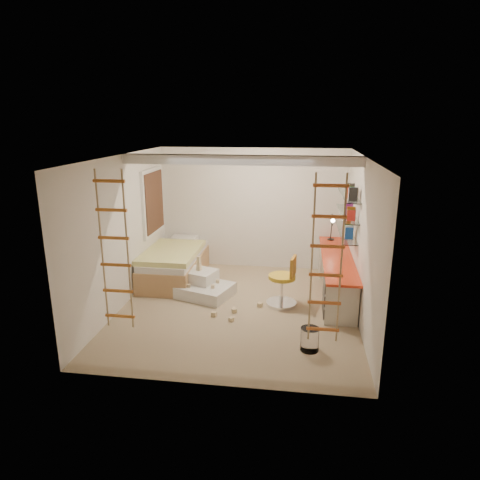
# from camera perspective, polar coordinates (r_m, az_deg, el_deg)

# --- Properties ---
(floor) EXTENTS (4.50, 4.50, 0.00)m
(floor) POSITION_cam_1_polar(r_m,az_deg,el_deg) (7.53, -0.32, -9.08)
(floor) COLOR #968261
(floor) RESTS_ON ground
(ceiling_beam) EXTENTS (4.00, 0.18, 0.16)m
(ceiling_beam) POSITION_cam_1_polar(r_m,az_deg,el_deg) (7.15, -0.00, 10.62)
(ceiling_beam) COLOR white
(ceiling_beam) RESTS_ON ceiling
(window_frame) EXTENTS (0.06, 1.15, 1.35)m
(window_frame) POSITION_cam_1_polar(r_m,az_deg,el_deg) (8.92, -11.57, 5.04)
(window_frame) COLOR white
(window_frame) RESTS_ON wall_left
(window_blind) EXTENTS (0.02, 1.00, 1.20)m
(window_blind) POSITION_cam_1_polar(r_m,az_deg,el_deg) (8.91, -11.33, 5.04)
(window_blind) COLOR #4C2D1E
(window_blind) RESTS_ON window_frame
(rope_ladder_left) EXTENTS (0.41, 0.04, 2.13)m
(rope_ladder_left) POSITION_cam_1_polar(r_m,az_deg,el_deg) (5.77, -16.36, -1.49)
(rope_ladder_left) COLOR #C67521
(rope_ladder_left) RESTS_ON ceiling
(rope_ladder_right) EXTENTS (0.41, 0.04, 2.13)m
(rope_ladder_right) POSITION_cam_1_polar(r_m,az_deg,el_deg) (5.28, 11.47, -2.74)
(rope_ladder_right) COLOR #C15520
(rope_ladder_right) RESTS_ON ceiling
(waste_bin) EXTENTS (0.27, 0.27, 0.34)m
(waste_bin) POSITION_cam_1_polar(r_m,az_deg,el_deg) (6.28, 9.29, -12.92)
(waste_bin) COLOR white
(waste_bin) RESTS_ON floor
(desk) EXTENTS (0.56, 2.80, 0.75)m
(desk) POSITION_cam_1_polar(r_m,az_deg,el_deg) (8.13, 12.67, -4.46)
(desk) COLOR red
(desk) RESTS_ON floor
(shelves) EXTENTS (0.25, 1.80, 0.71)m
(shelves) POSITION_cam_1_polar(r_m,az_deg,el_deg) (8.11, 14.08, 3.46)
(shelves) COLOR white
(shelves) RESTS_ON wall_right
(bed) EXTENTS (1.02, 2.00, 0.69)m
(bed) POSITION_cam_1_polar(r_m,az_deg,el_deg) (8.82, -8.72, -3.14)
(bed) COLOR #AD7F51
(bed) RESTS_ON floor
(task_lamp) EXTENTS (0.14, 0.36, 0.57)m
(task_lamp) POSITION_cam_1_polar(r_m,az_deg,el_deg) (8.84, 12.20, 2.16)
(task_lamp) COLOR black
(task_lamp) RESTS_ON desk
(swivel_chair) EXTENTS (0.62, 0.62, 0.90)m
(swivel_chair) POSITION_cam_1_polar(r_m,az_deg,el_deg) (7.55, 5.78, -6.30)
(swivel_chair) COLOR gold
(swivel_chair) RESTS_ON floor
(play_platform) EXTENTS (1.18, 1.04, 0.44)m
(play_platform) POSITION_cam_1_polar(r_m,az_deg,el_deg) (8.04, -5.02, -6.13)
(play_platform) COLOR silver
(play_platform) RESTS_ON floor
(toy_blocks) EXTENTS (1.39, 1.21, 0.71)m
(toy_blocks) POSITION_cam_1_polar(r_m,az_deg,el_deg) (7.66, -3.24, -6.71)
(toy_blocks) COLOR #CCB284
(toy_blocks) RESTS_ON floor
(books) EXTENTS (0.14, 0.64, 0.92)m
(books) POSITION_cam_1_polar(r_m,az_deg,el_deg) (8.08, 14.13, 4.26)
(books) COLOR #194CA5
(books) RESTS_ON shelves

